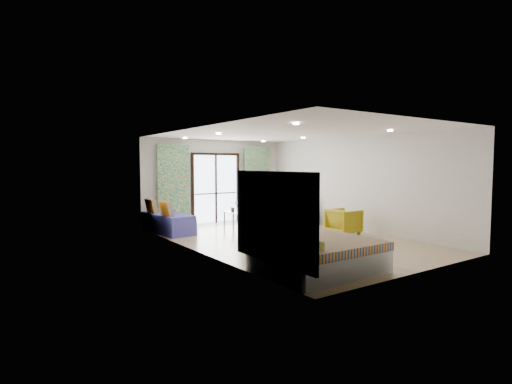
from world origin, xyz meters
TOP-DOWN VIEW (x-y plane):
  - floor at (0.00, 0.00)m, footprint 5.00×7.50m
  - ceiling at (0.00, 0.00)m, footprint 5.00×7.50m
  - wall_back at (0.00, 3.75)m, footprint 5.00×0.01m
  - wall_front at (0.00, -3.75)m, footprint 5.00×0.01m
  - wall_left at (-2.50, 0.00)m, footprint 0.01×7.50m
  - wall_right at (2.50, 0.00)m, footprint 0.01×7.50m
  - balcony_door at (0.00, 3.72)m, footprint 1.76×0.08m
  - balcony_rail at (0.00, 3.73)m, footprint 1.52×0.03m
  - curtain_left at (-1.55, 3.57)m, footprint 1.00×0.10m
  - curtain_right at (1.55, 3.57)m, footprint 1.00×0.10m
  - downlight_a at (-1.40, -2.00)m, footprint 0.12×0.12m
  - downlight_b at (1.40, -2.00)m, footprint 0.12×0.12m
  - downlight_c at (-1.40, 1.00)m, footprint 0.12×0.12m
  - downlight_d at (1.40, 1.00)m, footprint 0.12×0.12m
  - downlight_e at (-1.40, 3.00)m, footprint 0.12×0.12m
  - downlight_f at (1.40, 3.00)m, footprint 0.12×0.12m
  - headboard at (-2.46, -2.70)m, footprint 0.06×2.10m
  - switch_plate at (-2.47, -1.45)m, footprint 0.02×0.10m
  - bed at (-1.48, -2.70)m, footprint 2.04×1.66m
  - daybed_left at (-2.12, 2.69)m, footprint 0.92×1.97m
  - daybed_right at (2.11, 2.18)m, footprint 0.88×1.76m
  - coffee_table at (0.10, 2.54)m, footprint 0.73×0.73m
  - vase at (0.10, 2.46)m, footprint 0.17×0.18m
  - armchair at (1.75, -0.30)m, footprint 0.71×0.76m

SIDE VIEW (x-z plane):
  - floor at x=0.00m, z-range -0.01..0.01m
  - daybed_right at x=2.11m, z-range -0.16..0.67m
  - daybed_left at x=-2.12m, z-range -0.18..0.76m
  - bed at x=-1.48m, z-range -0.06..0.64m
  - armchair at x=1.75m, z-range 0.00..0.77m
  - coffee_table at x=0.10m, z-range 0.01..0.80m
  - vase at x=0.10m, z-range 0.46..0.62m
  - balcony_rail at x=0.00m, z-range 0.93..0.97m
  - headboard at x=-2.46m, z-range 0.30..1.80m
  - switch_plate at x=-2.47m, z-range 1.00..1.10m
  - curtain_left at x=-1.55m, z-range 0.00..2.50m
  - curtain_right at x=1.55m, z-range 0.00..2.50m
  - balcony_door at x=0.00m, z-range 0.12..2.40m
  - wall_back at x=0.00m, z-range 0.00..2.70m
  - wall_front at x=0.00m, z-range 0.00..2.70m
  - wall_left at x=-2.50m, z-range 0.00..2.70m
  - wall_right at x=2.50m, z-range 0.00..2.70m
  - downlight_a at x=-1.40m, z-range 2.66..2.68m
  - downlight_b at x=1.40m, z-range 2.66..2.68m
  - downlight_c at x=-1.40m, z-range 2.66..2.68m
  - downlight_d at x=1.40m, z-range 2.66..2.68m
  - downlight_e at x=-1.40m, z-range 2.66..2.68m
  - downlight_f at x=1.40m, z-range 2.66..2.68m
  - ceiling at x=0.00m, z-range 2.70..2.71m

